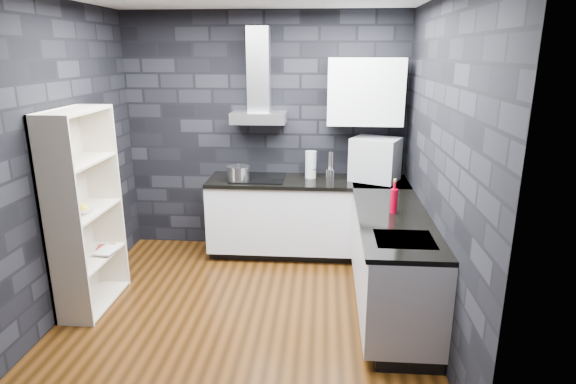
# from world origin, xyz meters

# --- Properties ---
(ground) EXTENTS (3.20, 3.20, 0.00)m
(ground) POSITION_xyz_m (0.00, 0.00, 0.00)
(ground) COLOR #43240B
(wall_back) EXTENTS (3.20, 0.05, 2.70)m
(wall_back) POSITION_xyz_m (0.00, 1.62, 1.35)
(wall_back) COLOR black
(wall_back) RESTS_ON ground
(wall_front) EXTENTS (3.20, 0.05, 2.70)m
(wall_front) POSITION_xyz_m (0.00, -1.62, 1.35)
(wall_front) COLOR black
(wall_front) RESTS_ON ground
(wall_left) EXTENTS (0.05, 3.20, 2.70)m
(wall_left) POSITION_xyz_m (-1.62, 0.00, 1.35)
(wall_left) COLOR black
(wall_left) RESTS_ON ground
(wall_right) EXTENTS (0.05, 3.20, 2.70)m
(wall_right) POSITION_xyz_m (1.62, 0.00, 1.35)
(wall_right) COLOR black
(wall_right) RESTS_ON ground
(toekick_back) EXTENTS (2.18, 0.50, 0.10)m
(toekick_back) POSITION_xyz_m (0.50, 1.34, 0.05)
(toekick_back) COLOR black
(toekick_back) RESTS_ON ground
(toekick_right) EXTENTS (0.50, 1.78, 0.10)m
(toekick_right) POSITION_xyz_m (1.34, 0.10, 0.05)
(toekick_right) COLOR black
(toekick_right) RESTS_ON ground
(counter_back_cab) EXTENTS (2.20, 0.60, 0.76)m
(counter_back_cab) POSITION_xyz_m (0.50, 1.30, 0.48)
(counter_back_cab) COLOR silver
(counter_back_cab) RESTS_ON ground
(counter_right_cab) EXTENTS (0.60, 1.80, 0.76)m
(counter_right_cab) POSITION_xyz_m (1.30, 0.10, 0.48)
(counter_right_cab) COLOR silver
(counter_right_cab) RESTS_ON ground
(counter_back_top) EXTENTS (2.20, 0.62, 0.04)m
(counter_back_top) POSITION_xyz_m (0.50, 1.29, 0.88)
(counter_back_top) COLOR black
(counter_back_top) RESTS_ON counter_back_cab
(counter_right_top) EXTENTS (0.62, 1.80, 0.04)m
(counter_right_top) POSITION_xyz_m (1.29, 0.10, 0.88)
(counter_right_top) COLOR black
(counter_right_top) RESTS_ON counter_right_cab
(counter_corner_top) EXTENTS (0.62, 0.62, 0.04)m
(counter_corner_top) POSITION_xyz_m (1.30, 1.30, 0.88)
(counter_corner_top) COLOR black
(counter_corner_top) RESTS_ON counter_right_cab
(hood_body) EXTENTS (0.60, 0.34, 0.12)m
(hood_body) POSITION_xyz_m (-0.05, 1.43, 1.56)
(hood_body) COLOR silver
(hood_body) RESTS_ON wall_back
(hood_chimney) EXTENTS (0.24, 0.20, 0.90)m
(hood_chimney) POSITION_xyz_m (-0.05, 1.50, 2.07)
(hood_chimney) COLOR silver
(hood_chimney) RESTS_ON hood_body
(upper_cabinet) EXTENTS (0.80, 0.35, 0.70)m
(upper_cabinet) POSITION_xyz_m (1.10, 1.43, 1.85)
(upper_cabinet) COLOR white
(upper_cabinet) RESTS_ON wall_back
(cooktop) EXTENTS (0.58, 0.50, 0.01)m
(cooktop) POSITION_xyz_m (-0.05, 1.30, 0.91)
(cooktop) COLOR black
(cooktop) RESTS_ON counter_back_top
(sink_rim) EXTENTS (0.44, 0.40, 0.01)m
(sink_rim) POSITION_xyz_m (1.30, -0.40, 0.89)
(sink_rim) COLOR silver
(sink_rim) RESTS_ON counter_right_top
(pot) EXTENTS (0.31, 0.31, 0.14)m
(pot) POSITION_xyz_m (-0.25, 1.17, 0.98)
(pot) COLOR #BCBDC1
(pot) RESTS_ON cooktop
(glass_vase) EXTENTS (0.16, 0.16, 0.30)m
(glass_vase) POSITION_xyz_m (0.53, 1.38, 1.05)
(glass_vase) COLOR silver
(glass_vase) RESTS_ON counter_back_top
(storage_jar) EXTENTS (0.10, 0.10, 0.10)m
(storage_jar) POSITION_xyz_m (0.55, 1.36, 0.95)
(storage_jar) COLOR #C9AC8C
(storage_jar) RESTS_ON counter_back_top
(utensil_crock) EXTENTS (0.12, 0.12, 0.12)m
(utensil_crock) POSITION_xyz_m (0.75, 1.28, 0.96)
(utensil_crock) COLOR #BCBDC1
(utensil_crock) RESTS_ON counter_back_top
(appliance_garage) EXTENTS (0.60, 0.54, 0.49)m
(appliance_garage) POSITION_xyz_m (1.23, 1.33, 1.12)
(appliance_garage) COLOR #A1A3A8
(appliance_garage) RESTS_ON counter_back_top
(red_bottle) EXTENTS (0.08, 0.08, 0.22)m
(red_bottle) POSITION_xyz_m (1.29, 0.21, 1.01)
(red_bottle) COLOR #970118
(red_bottle) RESTS_ON counter_right_top
(bookshelf) EXTENTS (0.48, 0.85, 1.80)m
(bookshelf) POSITION_xyz_m (-1.42, 0.03, 0.90)
(bookshelf) COLOR beige
(bookshelf) RESTS_ON ground
(fruit_bowl) EXTENTS (0.21, 0.21, 0.05)m
(fruit_bowl) POSITION_xyz_m (-1.42, -0.02, 0.94)
(fruit_bowl) COLOR silver
(fruit_bowl) RESTS_ON bookshelf
(book_red) EXTENTS (0.16, 0.06, 0.22)m
(book_red) POSITION_xyz_m (-1.44, 0.18, 0.57)
(book_red) COLOR maroon
(book_red) RESTS_ON bookshelf
(book_second) EXTENTS (0.18, 0.04, 0.24)m
(book_second) POSITION_xyz_m (-1.40, 0.16, 0.59)
(book_second) COLOR #B2B2B2
(book_second) RESTS_ON bookshelf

